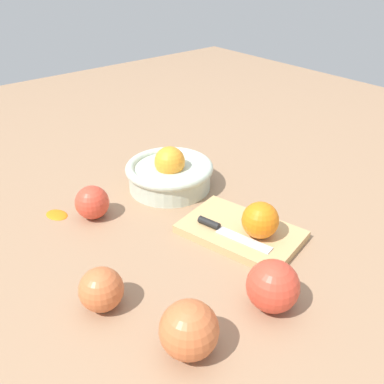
{
  "coord_description": "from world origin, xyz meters",
  "views": [
    {
      "loc": [
        0.55,
        -0.41,
        0.49
      ],
      "look_at": [
        -0.03,
        0.07,
        0.04
      ],
      "focal_mm": 39.88,
      "sensor_mm": 36.0,
      "label": 1
    }
  ],
  "objects_px": {
    "orange_on_board": "(260,220)",
    "apple_front_left": "(92,202)",
    "knife": "(224,230)",
    "apple_mid_right": "(273,286)",
    "bowl": "(170,173)",
    "apple_front_right_2": "(189,330)",
    "apple_front_right": "(101,289)",
    "cutting_board": "(241,232)"
  },
  "relations": [
    {
      "from": "apple_mid_right",
      "to": "apple_front_right",
      "type": "bearing_deg",
      "value": -129.58
    },
    {
      "from": "apple_mid_right",
      "to": "apple_front_left",
      "type": "xyz_separation_m",
      "value": [
        -0.4,
        -0.09,
        -0.01
      ]
    },
    {
      "from": "apple_front_right_2",
      "to": "apple_mid_right",
      "type": "xyz_separation_m",
      "value": [
        0.02,
        0.15,
        -0.0
      ]
    },
    {
      "from": "apple_front_right",
      "to": "apple_front_left",
      "type": "height_order",
      "value": "same"
    },
    {
      "from": "apple_front_right_2",
      "to": "apple_mid_right",
      "type": "relative_size",
      "value": 1.01
    },
    {
      "from": "knife",
      "to": "apple_mid_right",
      "type": "relative_size",
      "value": 1.9
    },
    {
      "from": "apple_mid_right",
      "to": "bowl",
      "type": "bearing_deg",
      "value": 165.26
    },
    {
      "from": "bowl",
      "to": "apple_front_right_2",
      "type": "distance_m",
      "value": 0.46
    },
    {
      "from": "cutting_board",
      "to": "apple_front_left",
      "type": "relative_size",
      "value": 3.23
    },
    {
      "from": "bowl",
      "to": "apple_front_right",
      "type": "height_order",
      "value": "bowl"
    },
    {
      "from": "bowl",
      "to": "apple_front_right_2",
      "type": "height_order",
      "value": "bowl"
    },
    {
      "from": "bowl",
      "to": "apple_front_left",
      "type": "relative_size",
      "value": 2.88
    },
    {
      "from": "apple_front_right",
      "to": "apple_front_left",
      "type": "xyz_separation_m",
      "value": [
        -0.23,
        0.11,
        -0.0
      ]
    },
    {
      "from": "cutting_board",
      "to": "apple_front_left",
      "type": "xyz_separation_m",
      "value": [
        -0.24,
        -0.19,
        0.03
      ]
    },
    {
      "from": "apple_front_right",
      "to": "apple_front_left",
      "type": "distance_m",
      "value": 0.26
    },
    {
      "from": "knife",
      "to": "apple_mid_right",
      "type": "height_order",
      "value": "apple_mid_right"
    },
    {
      "from": "orange_on_board",
      "to": "bowl",
      "type": "bearing_deg",
      "value": -179.74
    },
    {
      "from": "knife",
      "to": "apple_mid_right",
      "type": "distance_m",
      "value": 0.18
    },
    {
      "from": "orange_on_board",
      "to": "apple_front_right",
      "type": "height_order",
      "value": "orange_on_board"
    },
    {
      "from": "orange_on_board",
      "to": "apple_front_left",
      "type": "distance_m",
      "value": 0.34
    },
    {
      "from": "apple_front_left",
      "to": "cutting_board",
      "type": "bearing_deg",
      "value": 37.97
    },
    {
      "from": "knife",
      "to": "apple_mid_right",
      "type": "xyz_separation_m",
      "value": [
        0.17,
        -0.06,
        0.02
      ]
    },
    {
      "from": "cutting_board",
      "to": "apple_front_right_2",
      "type": "bearing_deg",
      "value": -59.65
    },
    {
      "from": "cutting_board",
      "to": "apple_mid_right",
      "type": "height_order",
      "value": "apple_mid_right"
    },
    {
      "from": "orange_on_board",
      "to": "apple_front_right_2",
      "type": "bearing_deg",
      "value": -67.28
    },
    {
      "from": "apple_mid_right",
      "to": "orange_on_board",
      "type": "bearing_deg",
      "value": 139.38
    },
    {
      "from": "apple_front_right_2",
      "to": "knife",
      "type": "bearing_deg",
      "value": 126.45
    },
    {
      "from": "apple_front_right",
      "to": "apple_front_right_2",
      "type": "distance_m",
      "value": 0.16
    },
    {
      "from": "orange_on_board",
      "to": "apple_front_left",
      "type": "height_order",
      "value": "orange_on_board"
    },
    {
      "from": "cutting_board",
      "to": "apple_front_right",
      "type": "height_order",
      "value": "apple_front_right"
    },
    {
      "from": "apple_front_right",
      "to": "apple_front_left",
      "type": "relative_size",
      "value": 1.0
    },
    {
      "from": "orange_on_board",
      "to": "apple_mid_right",
      "type": "height_order",
      "value": "orange_on_board"
    },
    {
      "from": "cutting_board",
      "to": "apple_front_left",
      "type": "distance_m",
      "value": 0.3
    },
    {
      "from": "knife",
      "to": "apple_front_left",
      "type": "relative_size",
      "value": 2.25
    },
    {
      "from": "knife",
      "to": "bowl",
      "type": "bearing_deg",
      "value": 169.33
    },
    {
      "from": "bowl",
      "to": "apple_front_right",
      "type": "bearing_deg",
      "value": -52.84
    },
    {
      "from": "orange_on_board",
      "to": "apple_mid_right",
      "type": "distance_m",
      "value": 0.16
    },
    {
      "from": "knife",
      "to": "apple_front_right_2",
      "type": "relative_size",
      "value": 1.88
    },
    {
      "from": "knife",
      "to": "apple_mid_right",
      "type": "bearing_deg",
      "value": -19.76
    },
    {
      "from": "apple_front_right",
      "to": "cutting_board",
      "type": "bearing_deg",
      "value": 88.93
    },
    {
      "from": "orange_on_board",
      "to": "knife",
      "type": "xyz_separation_m",
      "value": [
        -0.05,
        -0.04,
        -0.03
      ]
    },
    {
      "from": "bowl",
      "to": "orange_on_board",
      "type": "distance_m",
      "value": 0.27
    }
  ]
}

